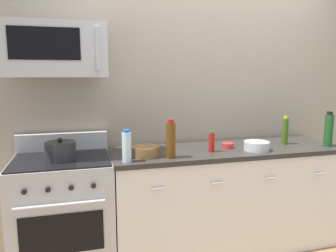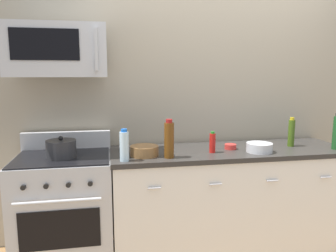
{
  "view_description": "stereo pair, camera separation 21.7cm",
  "coord_description": "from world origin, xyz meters",
  "views": [
    {
      "loc": [
        -1.26,
        -2.6,
        1.57
      ],
      "look_at": [
        -0.57,
        -0.05,
        1.15
      ],
      "focal_mm": 34.78,
      "sensor_mm": 36.0,
      "label": 1
    },
    {
      "loc": [
        -1.05,
        -2.65,
        1.57
      ],
      "look_at": [
        -0.57,
        -0.05,
        1.15
      ],
      "focal_mm": 34.78,
      "sensor_mm": 36.0,
      "label": 2
    }
  ],
  "objects": [
    {
      "name": "bowl_red_small",
      "position": [
        0.0,
        -0.0,
        0.94
      ],
      "size": [
        0.1,
        0.1,
        0.04
      ],
      "color": "#B72D28",
      "rests_on": "countertop_slab"
    },
    {
      "name": "bowl_steel_prep",
      "position": [
        0.2,
        -0.15,
        0.96
      ],
      "size": [
        0.22,
        0.22,
        0.08
      ],
      "color": "#B2B5BA",
      "rests_on": "countertop_slab"
    },
    {
      "name": "bottle_wine_amber",
      "position": [
        -0.59,
        -0.2,
        1.07
      ],
      "size": [
        0.08,
        0.08,
        0.31
      ],
      "color": "#59330F",
      "rests_on": "countertop_slab"
    },
    {
      "name": "range_oven",
      "position": [
        -1.42,
        0.0,
        0.47
      ],
      "size": [
        0.76,
        0.69,
        1.07
      ],
      "color": "#B7BABF",
      "rests_on": "ground_plane"
    },
    {
      "name": "back_wall",
      "position": [
        0.0,
        0.41,
        1.35
      ],
      "size": [
        5.18,
        0.1,
        2.7
      ],
      "primitive_type": "cube",
      "color": "#9E937F",
      "rests_on": "ground_plane"
    },
    {
      "name": "microwave",
      "position": [
        -1.42,
        0.05,
        1.75
      ],
      "size": [
        0.74,
        0.44,
        0.4
      ],
      "color": "#B7BABF"
    },
    {
      "name": "ground_plane",
      "position": [
        0.0,
        0.0,
        0.0
      ],
      "size": [
        6.21,
        6.21,
        0.0
      ],
      "primitive_type": "plane",
      "color": "olive"
    },
    {
      "name": "bottle_water_clear",
      "position": [
        -0.94,
        -0.23,
        1.04
      ],
      "size": [
        0.07,
        0.07,
        0.25
      ],
      "color": "silver",
      "rests_on": "countertop_slab"
    },
    {
      "name": "counter_unit",
      "position": [
        0.0,
        -0.0,
        0.46
      ],
      "size": [
        2.09,
        0.66,
        0.92
      ],
      "color": "silver",
      "rests_on": "ground_plane"
    },
    {
      "name": "bowl_wooden_salad",
      "position": [
        -0.77,
        -0.1,
        0.96
      ],
      "size": [
        0.23,
        0.23,
        0.08
      ],
      "color": "brown",
      "rests_on": "countertop_slab"
    },
    {
      "name": "bottle_olive_oil",
      "position": [
        0.58,
        0.01,
        1.05
      ],
      "size": [
        0.06,
        0.06,
        0.27
      ],
      "color": "#385114",
      "rests_on": "countertop_slab"
    },
    {
      "name": "bottle_hot_sauce_red",
      "position": [
        -0.2,
        -0.09,
        1.0
      ],
      "size": [
        0.05,
        0.05,
        0.18
      ],
      "color": "#B21914",
      "rests_on": "countertop_slab"
    },
    {
      "name": "stockpot",
      "position": [
        -1.42,
        -0.05,
        0.99
      ],
      "size": [
        0.23,
        0.23,
        0.17
      ],
      "color": "#262628",
      "rests_on": "range_oven"
    }
  ]
}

